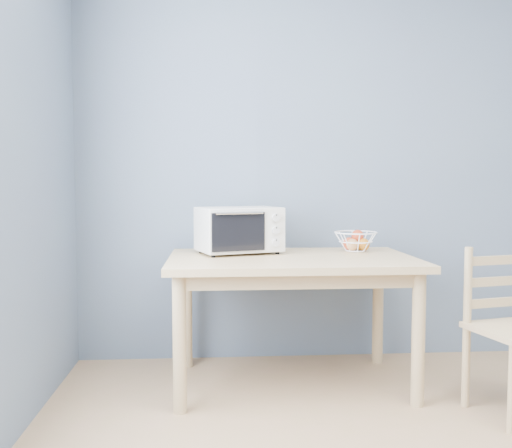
{
  "coord_description": "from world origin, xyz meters",
  "views": [
    {
      "loc": [
        -1.1,
        -1.53,
        1.16
      ],
      "look_at": [
        -0.85,
        1.82,
        0.93
      ],
      "focal_mm": 40.0,
      "sensor_mm": 36.0,
      "label": 1
    }
  ],
  "objects": [
    {
      "name": "toaster_oven",
      "position": [
        -0.97,
        1.87,
        0.9
      ],
      "size": [
        0.55,
        0.47,
        0.28
      ],
      "rotation": [
        0.0,
        0.0,
        0.32
      ],
      "color": "silver",
      "rests_on": "dining_table"
    },
    {
      "name": "dining_chair",
      "position": [
        0.4,
        1.21,
        0.42
      ],
      "size": [
        0.47,
        0.47,
        0.84
      ],
      "rotation": [
        0.0,
        0.0,
        0.23
      ],
      "color": "tan",
      "rests_on": "ground"
    },
    {
      "name": "fruit_basket",
      "position": [
        -0.23,
        1.92,
        0.81
      ],
      "size": [
        0.28,
        0.28,
        0.13
      ],
      "rotation": [
        0.0,
        0.0,
        -0.06
      ],
      "color": "white",
      "rests_on": "dining_table"
    },
    {
      "name": "dining_table",
      "position": [
        -0.66,
        1.7,
        0.65
      ],
      "size": [
        1.4,
        0.9,
        0.75
      ],
      "color": "tan",
      "rests_on": "ground"
    }
  ]
}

